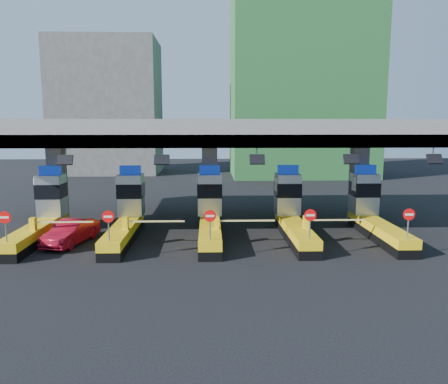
{
  "coord_description": "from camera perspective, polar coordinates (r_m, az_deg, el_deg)",
  "views": [
    {
      "loc": [
        -0.03,
        -25.75,
        6.74
      ],
      "look_at": [
        0.85,
        0.0,
        2.72
      ],
      "focal_mm": 35.0,
      "sensor_mm": 36.0,
      "label": 1
    }
  ],
  "objects": [
    {
      "name": "bg_building_concrete",
      "position": [
        63.36,
        -14.95,
        10.62
      ],
      "size": [
        14.0,
        10.0,
        18.0
      ],
      "primitive_type": "cube",
      "color": "#4C4C49",
      "rests_on": "ground"
    },
    {
      "name": "toll_canopy",
      "position": [
        28.63,
        -1.91,
        7.65
      ],
      "size": [
        28.0,
        12.09,
        7.0
      ],
      "color": "slate",
      "rests_on": "ground"
    },
    {
      "name": "toll_lane_far_right",
      "position": [
        28.41,
        18.78,
        -2.45
      ],
      "size": [
        4.43,
        8.0,
        4.16
      ],
      "color": "black",
      "rests_on": "ground"
    },
    {
      "name": "red_car",
      "position": [
        26.28,
        -19.34,
        -4.96
      ],
      "size": [
        2.41,
        4.4,
        1.38
      ],
      "primitive_type": "imported",
      "rotation": [
        0.0,
        0.0,
        -0.24
      ],
      "color": "maroon",
      "rests_on": "ground"
    },
    {
      "name": "bg_building_scaffold",
      "position": [
        59.44,
        10.12,
        15.75
      ],
      "size": [
        18.0,
        12.0,
        28.0
      ],
      "primitive_type": "cube",
      "color": "#1E5926",
      "rests_on": "ground"
    },
    {
      "name": "ground",
      "position": [
        26.62,
        -1.84,
        -5.8
      ],
      "size": [
        120.0,
        120.0,
        0.0
      ],
      "primitive_type": "plane",
      "color": "black",
      "rests_on": "ground"
    },
    {
      "name": "toll_lane_left",
      "position": [
        27.04,
        -12.52,
        -2.74
      ],
      "size": [
        4.43,
        8.0,
        4.16
      ],
      "color": "black",
      "rests_on": "ground"
    },
    {
      "name": "toll_lane_right",
      "position": [
        27.05,
        8.81,
        -2.63
      ],
      "size": [
        4.43,
        8.0,
        4.16
      ],
      "color": "black",
      "rests_on": "ground"
    },
    {
      "name": "toll_lane_far_left",
      "position": [
        28.39,
        -22.5,
        -2.67
      ],
      "size": [
        4.43,
        8.0,
        4.16
      ],
      "color": "black",
      "rests_on": "ground"
    },
    {
      "name": "toll_lane_center",
      "position": [
        26.58,
        -1.85,
        -2.74
      ],
      "size": [
        4.43,
        8.0,
        4.16
      ],
      "color": "black",
      "rests_on": "ground"
    }
  ]
}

